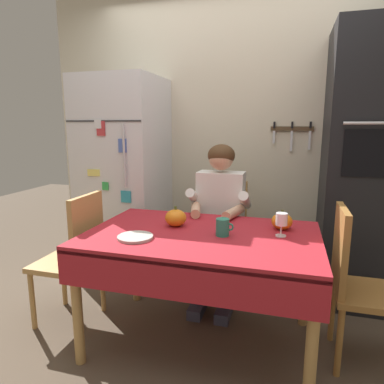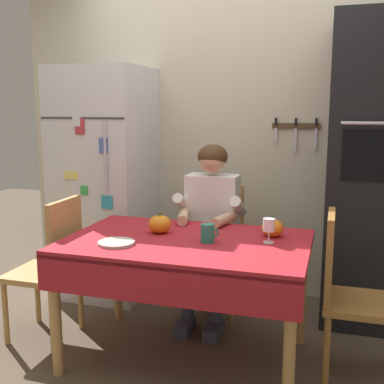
{
  "view_description": "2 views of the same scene",
  "coord_description": "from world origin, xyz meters",
  "views": [
    {
      "loc": [
        0.49,
        -1.83,
        1.38
      ],
      "look_at": [
        -0.09,
        0.2,
        0.97
      ],
      "focal_mm": 31.82,
      "sensor_mm": 36.0,
      "label": 1
    },
    {
      "loc": [
        0.81,
        -2.46,
        1.49
      ],
      "look_at": [
        -0.03,
        0.3,
        0.98
      ],
      "focal_mm": 44.82,
      "sensor_mm": 36.0,
      "label": 2
    }
  ],
  "objects": [
    {
      "name": "seated_person",
      "position": [
        -0.01,
        0.68,
        0.74
      ],
      "size": [
        0.47,
        0.55,
        1.25
      ],
      "color": "#38384C",
      "rests_on": "ground"
    },
    {
      "name": "wine_glass",
      "position": [
        0.47,
        0.17,
        0.84
      ],
      "size": [
        0.07,
        0.07,
        0.14
      ],
      "color": "white",
      "rests_on": "dining_table"
    },
    {
      "name": "refrigerator",
      "position": [
        -0.95,
        0.96,
        0.9
      ],
      "size": [
        0.68,
        0.71,
        1.8
      ],
      "color": "silver",
      "rests_on": "ground"
    },
    {
      "name": "ground_plane",
      "position": [
        0.0,
        0.0,
        0.0
      ],
      "size": [
        10.0,
        10.0,
        0.0
      ],
      "primitive_type": "plane",
      "color": "brown",
      "rests_on": "ground"
    },
    {
      "name": "pumpkin_large",
      "position": [
        0.47,
        0.31,
        0.79
      ],
      "size": [
        0.13,
        0.13,
        0.12
      ],
      "color": "orange",
      "rests_on": "dining_table"
    },
    {
      "name": "wall_oven",
      "position": [
        1.05,
        1.0,
        1.05
      ],
      "size": [
        0.6,
        0.64,
        2.1
      ],
      "color": "black",
      "rests_on": "ground"
    },
    {
      "name": "pumpkin_medium",
      "position": [
        -0.2,
        0.19,
        0.8
      ],
      "size": [
        0.14,
        0.14,
        0.13
      ],
      "color": "orange",
      "rests_on": "dining_table"
    },
    {
      "name": "chair_left_side",
      "position": [
        -0.9,
        0.09,
        0.51
      ],
      "size": [
        0.4,
        0.4,
        0.93
      ],
      "color": "tan",
      "rests_on": "ground"
    },
    {
      "name": "chair_right_side",
      "position": [
        0.9,
        0.18,
        0.51
      ],
      "size": [
        0.4,
        0.4,
        0.93
      ],
      "color": "#9E6B33",
      "rests_on": "ground"
    },
    {
      "name": "chair_behind_person",
      "position": [
        -0.01,
        0.87,
        0.51
      ],
      "size": [
        0.4,
        0.4,
        0.93
      ],
      "color": "tan",
      "rests_on": "ground"
    },
    {
      "name": "dining_table",
      "position": [
        0.0,
        0.08,
        0.66
      ],
      "size": [
        1.4,
        0.9,
        0.74
      ],
      "color": "tan",
      "rests_on": "ground"
    },
    {
      "name": "coffee_mug",
      "position": [
        0.13,
        0.08,
        0.79
      ],
      "size": [
        0.11,
        0.08,
        0.1
      ],
      "color": "#237F66",
      "rests_on": "dining_table"
    },
    {
      "name": "serving_tray",
      "position": [
        -0.35,
        -0.11,
        0.75
      ],
      "size": [
        0.21,
        0.21,
        0.02
      ],
      "primitive_type": "cylinder",
      "color": "#B7B2A8",
      "rests_on": "dining_table"
    },
    {
      "name": "back_wall_assembly",
      "position": [
        0.05,
        1.35,
        1.3
      ],
      "size": [
        3.7,
        0.13,
        2.6
      ],
      "color": "beige",
      "rests_on": "ground"
    }
  ]
}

